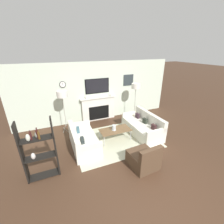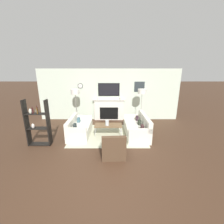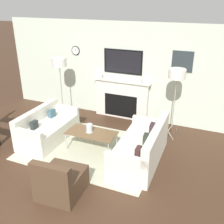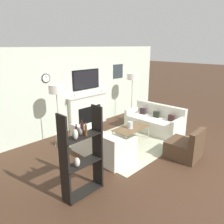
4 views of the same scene
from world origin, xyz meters
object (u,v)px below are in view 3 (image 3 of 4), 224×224
object	(u,v)px
couch_left	(47,129)
floor_lamp_right	(177,75)
armchair	(60,182)
floor_lamp_left	(59,63)
coffee_table	(91,133)
hurricane_candle	(89,128)
couch_right	(142,149)

from	to	relation	value
couch_left	floor_lamp_right	distance (m)	3.38
armchair	floor_lamp_left	world-z (taller)	floor_lamp_left
couch_left	coffee_table	xyz separation A→B (m)	(1.22, 0.02, 0.12)
coffee_table	floor_lamp_right	size ratio (longest dim) A/B	0.64
floor_lamp_right	coffee_table	bearing A→B (deg)	-140.77
hurricane_candle	floor_lamp_right	bearing A→B (deg)	38.30
couch_right	armchair	size ratio (longest dim) A/B	2.27
floor_lamp_left	coffee_table	bearing A→B (deg)	-38.89
floor_lamp_right	couch_right	bearing A→B (deg)	-106.29
coffee_table	floor_lamp_right	world-z (taller)	floor_lamp_right
armchair	floor_lamp_left	bearing A→B (deg)	122.01
coffee_table	floor_lamp_left	xyz separation A→B (m)	(-1.61, 1.30, 1.20)
armchair	couch_left	bearing A→B (deg)	131.89
armchair	coffee_table	xyz separation A→B (m)	(-0.20, 1.59, 0.14)
armchair	floor_lamp_left	size ratio (longest dim) A/B	0.47
hurricane_candle	floor_lamp_left	size ratio (longest dim) A/B	0.11
floor_lamp_left	floor_lamp_right	bearing A→B (deg)	-0.00
couch_right	armchair	distance (m)	1.88
floor_lamp_right	floor_lamp_left	bearing A→B (deg)	180.00
coffee_table	floor_lamp_left	distance (m)	2.39
couch_right	armchair	bearing A→B (deg)	-122.63
coffee_table	couch_left	bearing A→B (deg)	-179.28
coffee_table	hurricane_candle	xyz separation A→B (m)	(-0.05, 0.00, 0.11)
couch_right	coffee_table	xyz separation A→B (m)	(-1.21, 0.01, 0.11)
hurricane_candle	couch_left	bearing A→B (deg)	-179.07
couch_right	floor_lamp_left	bearing A→B (deg)	155.01
couch_left	floor_lamp_right	xyz separation A→B (m)	(2.81, 1.32, 1.34)
coffee_table	hurricane_candle	size ratio (longest dim) A/B	5.79
coffee_table	hurricane_candle	distance (m)	0.12
couch_left	hurricane_candle	world-z (taller)	couch_left
couch_left	couch_right	xyz separation A→B (m)	(2.43, 0.00, 0.02)
couch_left	armchair	world-z (taller)	armchair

